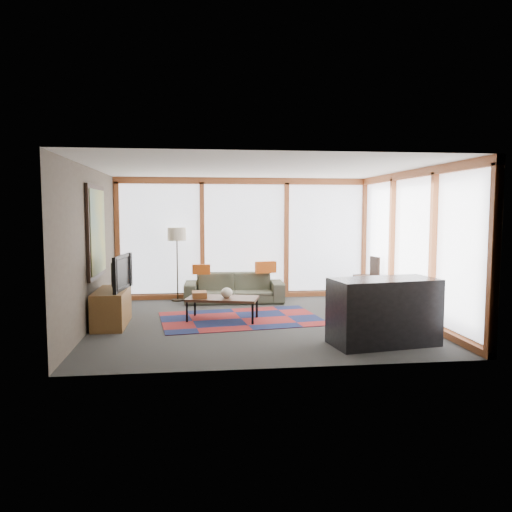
{
  "coord_description": "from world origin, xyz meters",
  "views": [
    {
      "loc": [
        -1.06,
        -8.31,
        1.91
      ],
      "look_at": [
        0.0,
        0.4,
        1.1
      ],
      "focal_mm": 35.0,
      "sensor_mm": 36.0,
      "label": 1
    }
  ],
  "objects": [
    {
      "name": "tv_console",
      "position": [
        -2.45,
        0.06,
        0.3
      ],
      "size": [
        0.5,
        1.19,
        0.6
      ],
      "primitive_type": "cube",
      "color": "brown",
      "rests_on": "ground"
    },
    {
      "name": "pillow_right",
      "position": [
        0.4,
        1.96,
        0.72
      ],
      "size": [
        0.45,
        0.22,
        0.24
      ],
      "primitive_type": "cube",
      "rotation": [
        0.0,
        0.0,
        0.21
      ],
      "color": "#B34B14",
      "rests_on": "sofa"
    },
    {
      "name": "floor_lamp",
      "position": [
        -1.45,
        2.23,
        0.77
      ],
      "size": [
        0.39,
        0.39,
        1.55
      ],
      "primitive_type": null,
      "color": "#2D2215",
      "rests_on": "ground"
    },
    {
      "name": "bar_counter",
      "position": [
        1.58,
        -1.61,
        0.47
      ],
      "size": [
        1.58,
        0.91,
        0.94
      ],
      "primitive_type": "cube",
      "rotation": [
        0.0,
        0.0,
        0.15
      ],
      "color": "black",
      "rests_on": "ground"
    },
    {
      "name": "sofa",
      "position": [
        -0.27,
        1.95,
        0.3
      ],
      "size": [
        2.08,
        0.9,
        0.6
      ],
      "primitive_type": "imported",
      "rotation": [
        0.0,
        0.0,
        -0.05
      ],
      "color": "#383D2C",
      "rests_on": "ground"
    },
    {
      "name": "television",
      "position": [
        -2.36,
        0.05,
        0.89
      ],
      "size": [
        0.26,
        1.02,
        0.58
      ],
      "primitive_type": "imported",
      "rotation": [
        0.0,
        0.0,
        1.44
      ],
      "color": "black",
      "rests_on": "tv_console"
    },
    {
      "name": "shelf_picture",
      "position": [
        2.58,
        1.44,
        0.76
      ],
      "size": [
        0.11,
        0.31,
        0.4
      ],
      "primitive_type": "cube",
      "rotation": [
        0.0,
        0.0,
        0.25
      ],
      "color": "black",
      "rests_on": "bookshelf"
    },
    {
      "name": "coffee_table",
      "position": [
        -0.61,
        0.22,
        0.2
      ],
      "size": [
        1.32,
        0.89,
        0.4
      ],
      "primitive_type": null,
      "rotation": [
        0.0,
        0.0,
        -0.26
      ],
      "color": "#342614",
      "rests_on": "ground"
    },
    {
      "name": "book_stack",
      "position": [
        -1.0,
        0.26,
        0.45
      ],
      "size": [
        0.26,
        0.32,
        0.1
      ],
      "primitive_type": "cube",
      "rotation": [
        0.0,
        0.0,
        0.05
      ],
      "color": "brown",
      "rests_on": "coffee_table"
    },
    {
      "name": "room_envelope",
      "position": [
        0.49,
        0.56,
        1.54
      ],
      "size": [
        5.52,
        5.02,
        2.62
      ],
      "color": "#473D34",
      "rests_on": "ground"
    },
    {
      "name": "pillow_left",
      "position": [
        -0.95,
        1.9,
        0.7
      ],
      "size": [
        0.38,
        0.14,
        0.2
      ],
      "primitive_type": "cube",
      "rotation": [
        0.0,
        0.0,
        -0.1
      ],
      "color": "#B34B14",
      "rests_on": "sofa"
    },
    {
      "name": "vase",
      "position": [
        -0.54,
        0.19,
        0.49
      ],
      "size": [
        0.24,
        0.24,
        0.18
      ],
      "primitive_type": "ellipsoid",
      "rotation": [
        0.0,
        0.0,
        -0.18
      ],
      "color": "beige",
      "rests_on": "coffee_table"
    },
    {
      "name": "bowl_a",
      "position": [
        2.4,
        0.14,
        0.6
      ],
      "size": [
        0.19,
        0.19,
        0.09
      ],
      "primitive_type": "ellipsoid",
      "rotation": [
        0.0,
        0.0,
        -0.07
      ],
      "color": "black",
      "rests_on": "bookshelf"
    },
    {
      "name": "ground",
      "position": [
        0.0,
        0.0,
        0.0
      ],
      "size": [
        5.5,
        5.5,
        0.0
      ],
      "primitive_type": "plane",
      "color": "#2C2C2A",
      "rests_on": "ground"
    },
    {
      "name": "rug",
      "position": [
        -0.28,
        0.29,
        0.01
      ],
      "size": [
        2.95,
        2.1,
        0.01
      ],
      "primitive_type": "cube",
      "rotation": [
        0.0,
        0.0,
        0.13
      ],
      "color": "maroon",
      "rests_on": "ground"
    },
    {
      "name": "bookshelf",
      "position": [
        2.43,
        0.67,
        0.28
      ],
      "size": [
        0.41,
        2.24,
        0.56
      ],
      "primitive_type": null,
      "color": "#342614",
      "rests_on": "ground"
    },
    {
      "name": "bowl_b",
      "position": [
        2.45,
        0.51,
        0.6
      ],
      "size": [
        0.19,
        0.19,
        0.08
      ],
      "primitive_type": "ellipsoid",
      "rotation": [
        0.0,
        0.0,
        0.23
      ],
      "color": "black",
      "rests_on": "bookshelf"
    }
  ]
}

